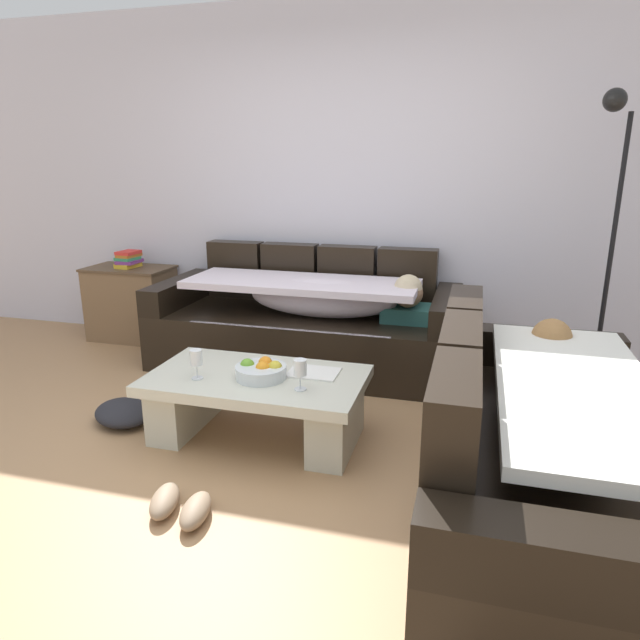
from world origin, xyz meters
name	(u,v)px	position (x,y,z in m)	size (l,w,h in m)	color
ground_plane	(244,475)	(0.00, 0.00, 0.00)	(14.00, 14.00, 0.00)	#AC8157
back_wall	(345,184)	(0.00, 2.15, 1.35)	(9.00, 0.10, 2.70)	silver
couch_along_wall	(310,323)	(-0.14, 1.62, 0.33)	(2.27, 0.92, 0.88)	black
couch_near_window	(541,455)	(1.37, -0.02, 0.34)	(0.92, 2.00, 0.88)	black
coffee_table	(257,399)	(-0.08, 0.40, 0.24)	(1.20, 0.68, 0.38)	beige
fruit_bowl	(261,370)	(-0.04, 0.38, 0.42)	(0.28, 0.28, 0.10)	silver
wine_glass_near_left	(196,359)	(-0.37, 0.27, 0.50)	(0.07, 0.07, 0.17)	silver
wine_glass_near_right	(300,369)	(0.21, 0.27, 0.50)	(0.07, 0.07, 0.17)	silver
open_magazine	(313,373)	(0.22, 0.51, 0.39)	(0.28, 0.21, 0.01)	white
side_cabinet	(132,303)	(-1.84, 1.85, 0.32)	(0.72, 0.44, 0.64)	brown
book_stack_on_cabinet	(128,259)	(-1.83, 1.85, 0.71)	(0.18, 0.22, 0.14)	gold
floor_lamp	(607,227)	(1.85, 1.71, 1.12)	(0.33, 0.31, 1.95)	black
pair_of_shoes	(180,506)	(-0.15, -0.38, 0.04)	(0.35, 0.32, 0.09)	#8C7259
crumpled_garment	(124,413)	(-0.94, 0.37, 0.06)	(0.40, 0.32, 0.12)	#232328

